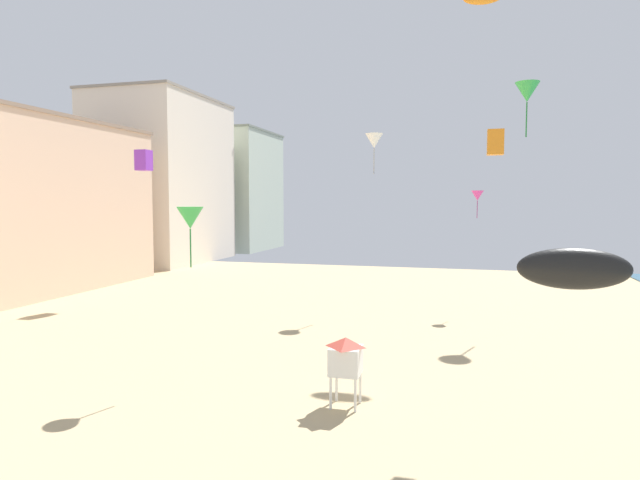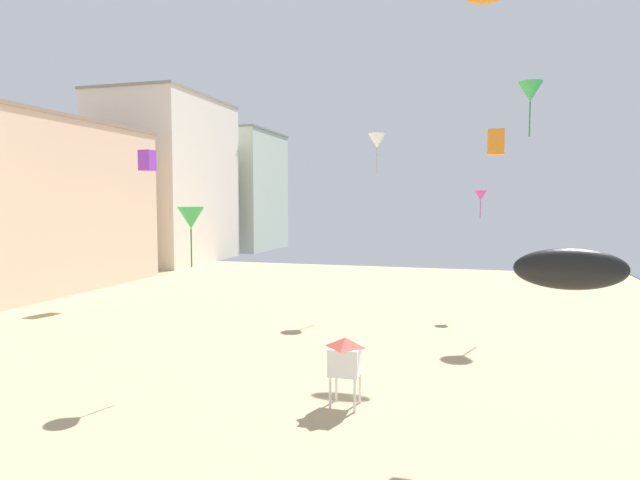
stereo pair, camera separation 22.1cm
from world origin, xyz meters
name	(u,v)px [view 2 (the right image)]	position (x,y,z in m)	size (l,w,h in m)	color
boardwalk_hotel_mid	(26,205)	(-26.59, 36.34, 7.16)	(12.91, 20.33, 14.31)	beige
boardwalk_hotel_far	(167,180)	(-26.59, 58.56, 10.12)	(12.05, 17.25, 20.22)	silver
boardwalk_hotel_distant	(231,191)	(-26.59, 77.03, 9.14)	(14.14, 15.01, 18.26)	#B7C6B2
lifeguard_stand	(345,357)	(6.01, 17.20, 1.84)	(1.10, 1.10, 2.55)	white
kite_magenta_delta	(481,196)	(10.77, 37.44, 7.86)	(0.84, 0.84, 1.91)	#DB3D9E
kite_white_delta	(377,141)	(3.69, 36.59, 11.71)	(1.24, 1.24, 2.82)	white
kite_purple_box	(147,160)	(-13.88, 35.17, 10.61)	(1.00, 1.00, 1.57)	purple
kite_green_delta	(191,218)	(-0.90, 18.53, 6.78)	(1.11, 1.11, 2.53)	green
kite_black_parafoil	(570,269)	(12.43, 10.95, 6.01)	(2.33, 0.65, 0.90)	black
kite_orange_box	(496,142)	(11.11, 19.26, 9.61)	(0.58, 0.58, 0.91)	orange
kite_green_delta_2	(530,92)	(13.66, 35.70, 14.40)	(1.52, 1.52, 3.46)	green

